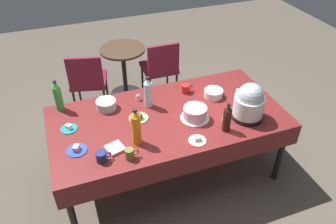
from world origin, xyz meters
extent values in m
plane|color=brown|center=(0.00, 0.00, 0.00)|extent=(9.00, 9.00, 0.00)
cube|color=maroon|center=(0.00, 0.00, 0.73)|extent=(2.20, 1.10, 0.04)
cylinder|color=black|center=(-1.02, -0.47, 0.35)|extent=(0.06, 0.06, 0.71)
cylinder|color=black|center=(1.02, -0.47, 0.35)|extent=(0.06, 0.06, 0.71)
cylinder|color=black|center=(-1.02, 0.47, 0.35)|extent=(0.06, 0.06, 0.71)
cylinder|color=black|center=(1.02, 0.47, 0.35)|extent=(0.06, 0.06, 0.71)
cube|color=maroon|center=(0.00, -0.55, 0.62)|extent=(2.20, 0.01, 0.18)
cube|color=maroon|center=(0.00, 0.55, 0.62)|extent=(2.20, 0.01, 0.18)
cylinder|color=silver|center=(0.22, -0.12, 0.76)|extent=(0.27, 0.27, 0.01)
cylinder|color=beige|center=(0.22, -0.12, 0.81)|extent=(0.22, 0.22, 0.11)
cylinder|color=silver|center=(0.22, -0.12, 0.87)|extent=(0.22, 0.22, 0.01)
cylinder|color=black|center=(0.69, -0.27, 0.77)|extent=(0.29, 0.29, 0.04)
cylinder|color=white|center=(0.69, -0.27, 0.88)|extent=(0.28, 0.28, 0.18)
sphere|color=#B2BCC1|center=(0.69, -0.27, 0.99)|extent=(0.24, 0.24, 0.24)
cylinder|color=#B2C6BC|center=(-0.52, 0.33, 0.79)|extent=(0.19, 0.19, 0.09)
cylinder|color=silver|center=(0.55, 0.15, 0.79)|extent=(0.19, 0.19, 0.08)
cylinder|color=#2D4CB2|center=(-0.87, -0.18, 0.75)|extent=(0.17, 0.17, 0.01)
cube|color=beige|center=(-0.87, -0.18, 0.78)|extent=(0.06, 0.07, 0.04)
cylinder|color=beige|center=(0.12, -0.41, 0.75)|extent=(0.15, 0.15, 0.01)
cube|color=white|center=(0.12, -0.41, 0.78)|extent=(0.06, 0.04, 0.04)
cylinder|color=#8CA87F|center=(-0.27, 0.07, 0.75)|extent=(0.19, 0.19, 0.01)
cube|color=brown|center=(-0.27, 0.07, 0.78)|extent=(0.06, 0.07, 0.05)
cylinder|color=teal|center=(-0.90, 0.13, 0.75)|extent=(0.15, 0.15, 0.01)
cube|color=white|center=(-0.90, 0.13, 0.78)|extent=(0.06, 0.06, 0.04)
cylinder|color=beige|center=(-0.19, 0.36, 0.77)|extent=(0.05, 0.05, 0.03)
sphere|color=pink|center=(-0.19, 0.36, 0.79)|extent=(0.05, 0.05, 0.05)
cylinder|color=beige|center=(0.47, -0.25, 0.77)|extent=(0.05, 0.05, 0.03)
sphere|color=beige|center=(0.47, -0.25, 0.79)|extent=(0.05, 0.05, 0.05)
cylinder|color=beige|center=(1.00, 0.06, 0.77)|extent=(0.05, 0.05, 0.03)
sphere|color=beige|center=(1.00, 0.06, 0.79)|extent=(0.05, 0.05, 0.05)
cylinder|color=beige|center=(0.80, 0.10, 0.77)|extent=(0.05, 0.05, 0.03)
sphere|color=#6BC6B2|center=(0.80, 0.10, 0.79)|extent=(0.05, 0.05, 0.05)
cylinder|color=silver|center=(-0.12, 0.23, 0.88)|extent=(0.08, 0.08, 0.26)
cone|color=silver|center=(-0.12, 0.23, 1.03)|extent=(0.07, 0.07, 0.05)
cylinder|color=black|center=(-0.12, 0.23, 1.07)|extent=(0.04, 0.04, 0.02)
cylinder|color=orange|center=(-0.37, -0.25, 0.89)|extent=(0.08, 0.08, 0.28)
cone|color=orange|center=(-0.37, -0.25, 1.05)|extent=(0.07, 0.07, 0.05)
cylinder|color=black|center=(-0.37, -0.25, 1.09)|extent=(0.04, 0.04, 0.02)
cylinder|color=#33190F|center=(0.42, -0.36, 0.86)|extent=(0.07, 0.07, 0.22)
cone|color=#33190F|center=(0.42, -0.36, 0.99)|extent=(0.07, 0.07, 0.05)
cylinder|color=black|center=(0.42, -0.36, 1.03)|extent=(0.03, 0.03, 0.02)
cylinder|color=green|center=(-0.94, 0.46, 0.88)|extent=(0.08, 0.08, 0.25)
cone|color=green|center=(-0.94, 0.46, 1.03)|extent=(0.07, 0.07, 0.05)
cylinder|color=black|center=(-0.94, 0.46, 1.06)|extent=(0.03, 0.03, 0.02)
cylinder|color=navy|center=(-0.70, -0.36, 0.79)|extent=(0.09, 0.09, 0.09)
torus|color=navy|center=(-0.64, -0.36, 0.80)|extent=(0.06, 0.01, 0.06)
cylinder|color=#B2231E|center=(0.31, 0.32, 0.79)|extent=(0.08, 0.08, 0.09)
torus|color=#B2231E|center=(0.36, 0.32, 0.80)|extent=(0.06, 0.01, 0.06)
cylinder|color=olive|center=(-0.48, -0.41, 0.80)|extent=(0.07, 0.07, 0.10)
torus|color=olive|center=(-0.43, -0.41, 0.80)|extent=(0.06, 0.01, 0.06)
cube|color=pink|center=(-0.57, -0.27, 0.76)|extent=(0.17, 0.17, 0.02)
cube|color=maroon|center=(-0.55, 1.45, 0.42)|extent=(0.54, 0.54, 0.05)
cube|color=maroon|center=(-0.60, 1.26, 0.65)|extent=(0.41, 0.14, 0.40)
cylinder|color=black|center=(-0.32, 1.59, 0.20)|extent=(0.04, 0.04, 0.40)
cylinder|color=black|center=(-0.69, 1.69, 0.20)|extent=(0.04, 0.04, 0.40)
cylinder|color=black|center=(-0.41, 1.22, 0.20)|extent=(0.04, 0.04, 0.40)
cylinder|color=black|center=(-0.78, 1.32, 0.20)|extent=(0.04, 0.04, 0.40)
cube|color=maroon|center=(0.40, 1.45, 0.42)|extent=(0.44, 0.44, 0.05)
cube|color=maroon|center=(0.40, 1.25, 0.65)|extent=(0.42, 0.04, 0.40)
cylinder|color=black|center=(0.59, 1.64, 0.20)|extent=(0.03, 0.03, 0.40)
cylinder|color=black|center=(0.21, 1.65, 0.20)|extent=(0.03, 0.03, 0.40)
cylinder|color=black|center=(0.59, 1.26, 0.20)|extent=(0.03, 0.03, 0.40)
cylinder|color=black|center=(0.21, 1.27, 0.20)|extent=(0.03, 0.03, 0.40)
cylinder|color=#473323|center=(-0.05, 1.60, 0.70)|extent=(0.60, 0.60, 0.03)
cylinder|color=black|center=(-0.05, 1.60, 0.35)|extent=(0.06, 0.06, 0.67)
cylinder|color=black|center=(-0.05, 1.60, 0.01)|extent=(0.44, 0.44, 0.02)
camera|label=1|loc=(-0.85, -2.31, 2.66)|focal=35.35mm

